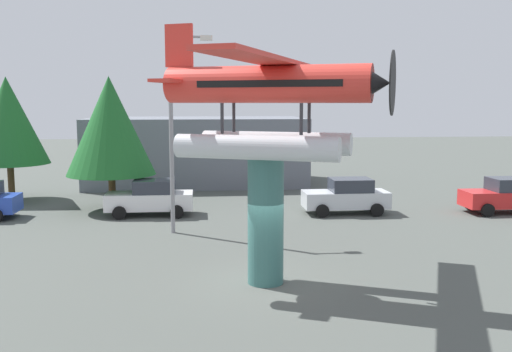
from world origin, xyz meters
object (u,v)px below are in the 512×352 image
(car_distant_red, at_px, (506,195))
(storefront_building, at_px, (197,151))
(floatplane_monument, at_px, (270,101))
(car_far_silver, at_px, (347,196))
(car_mid_white, at_px, (151,198))
(display_pedestal, at_px, (266,221))
(tree_east, at_px, (110,126))
(streetlight_primary, at_px, (176,120))
(tree_west, at_px, (8,121))

(car_distant_red, bearing_deg, storefront_building, -38.07)
(floatplane_monument, distance_m, car_far_silver, 12.62)
(floatplane_monument, distance_m, car_mid_white, 12.77)
(floatplane_monument, bearing_deg, display_pedestal, 180.00)
(tree_east, bearing_deg, streetlight_primary, -57.33)
(car_far_silver, xyz_separation_m, tree_west, (-17.84, 5.46, 3.61))
(floatplane_monument, height_order, car_distant_red, floatplane_monument)
(storefront_building, relative_size, tree_east, 2.10)
(display_pedestal, bearing_deg, tree_west, 128.29)
(floatplane_monument, distance_m, tree_west, 20.43)
(car_mid_white, relative_size, storefront_building, 0.29)
(car_mid_white, height_order, storefront_building, storefront_building)
(floatplane_monument, bearing_deg, streetlight_primary, 137.06)
(car_mid_white, relative_size, car_far_silver, 1.00)
(car_far_silver, relative_size, tree_west, 0.61)
(car_far_silver, relative_size, car_distant_red, 1.00)
(car_distant_red, bearing_deg, car_far_silver, -4.16)
(car_far_silver, bearing_deg, car_distant_red, 175.84)
(floatplane_monument, height_order, tree_west, floatplane_monument)
(display_pedestal, bearing_deg, floatplane_monument, -23.66)
(display_pedestal, xyz_separation_m, tree_east, (-6.50, 12.59, 2.37))
(floatplane_monument, bearing_deg, tree_east, 141.30)
(car_distant_red, relative_size, streetlight_primary, 0.51)
(car_mid_white, bearing_deg, tree_east, -38.28)
(car_far_silver, height_order, streetlight_primary, streetlight_primary)
(tree_east, bearing_deg, car_distant_red, -7.79)
(car_mid_white, bearing_deg, display_pedestal, 111.92)
(tree_west, relative_size, tree_east, 1.01)
(floatplane_monument, xyz_separation_m, car_mid_white, (-4.52, 10.99, -4.70))
(car_distant_red, bearing_deg, floatplane_monument, 37.01)
(car_far_silver, bearing_deg, tree_east, -10.24)
(streetlight_primary, bearing_deg, storefront_building, 87.00)
(tree_west, bearing_deg, storefront_building, 30.35)
(tree_west, bearing_deg, car_mid_white, -31.40)
(streetlight_primary, relative_size, storefront_building, 0.58)
(storefront_building, bearing_deg, display_pedestal, -84.34)
(car_far_silver, distance_m, storefront_building, 13.80)
(display_pedestal, bearing_deg, streetlight_primary, 112.73)
(floatplane_monument, distance_m, storefront_building, 22.42)
(car_mid_white, distance_m, streetlight_primary, 5.67)
(storefront_building, distance_m, tree_west, 12.25)
(display_pedestal, height_order, car_far_silver, display_pedestal)
(floatplane_monument, bearing_deg, storefront_building, 119.62)
(display_pedestal, relative_size, storefront_building, 0.27)
(display_pedestal, bearing_deg, car_mid_white, 111.92)
(car_distant_red, relative_size, tree_east, 0.61)
(car_far_silver, bearing_deg, streetlight_primary, 22.37)
(tree_east, bearing_deg, floatplane_monument, -62.36)
(car_mid_white, bearing_deg, tree_west, -31.40)
(streetlight_primary, bearing_deg, tree_east, 122.67)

